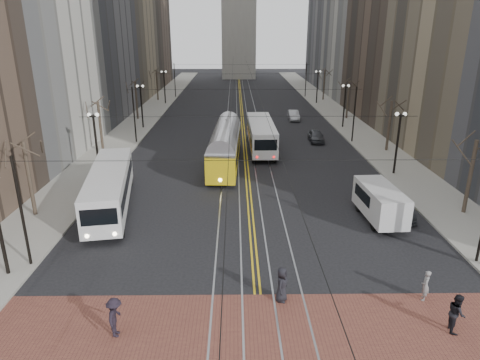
{
  "coord_description": "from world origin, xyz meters",
  "views": [
    {
      "loc": [
        -1.14,
        -19.69,
        12.9
      ],
      "look_at": [
        -0.8,
        8.19,
        3.0
      ],
      "focal_mm": 32.0,
      "sensor_mm": 36.0,
      "label": 1
    }
  ],
  "objects_px": {
    "sedan_parked": "(394,209)",
    "pedestrian_b": "(425,285)",
    "cargo_van": "(380,204)",
    "pedestrian_c": "(457,313)",
    "sedan_silver": "(293,115)",
    "sedan_grey": "(316,136)",
    "pedestrian_d": "(115,317)",
    "streetcar": "(225,150)",
    "transit_bus": "(110,190)",
    "pedestrian_a": "(282,284)",
    "rear_bus": "(261,136)"
  },
  "relations": [
    {
      "from": "streetcar",
      "to": "cargo_van",
      "type": "relative_size",
      "value": 2.48
    },
    {
      "from": "cargo_van",
      "to": "sedan_grey",
      "type": "bearing_deg",
      "value": 87.9
    },
    {
      "from": "pedestrian_c",
      "to": "streetcar",
      "type": "bearing_deg",
      "value": 37.18
    },
    {
      "from": "rear_bus",
      "to": "pedestrian_b",
      "type": "bearing_deg",
      "value": -77.92
    },
    {
      "from": "sedan_parked",
      "to": "rear_bus",
      "type": "bearing_deg",
      "value": 106.01
    },
    {
      "from": "transit_bus",
      "to": "sedan_parked",
      "type": "distance_m",
      "value": 20.97
    },
    {
      "from": "sedan_parked",
      "to": "pedestrian_b",
      "type": "xyz_separation_m",
      "value": [
        -2.05,
        -10.12,
        0.21
      ]
    },
    {
      "from": "rear_bus",
      "to": "pedestrian_a",
      "type": "height_order",
      "value": "rear_bus"
    },
    {
      "from": "transit_bus",
      "to": "pedestrian_b",
      "type": "distance_m",
      "value": 22.21
    },
    {
      "from": "pedestrian_a",
      "to": "pedestrian_c",
      "type": "distance_m",
      "value": 7.92
    },
    {
      "from": "cargo_van",
      "to": "pedestrian_c",
      "type": "bearing_deg",
      "value": -94.75
    },
    {
      "from": "sedan_grey",
      "to": "pedestrian_d",
      "type": "relative_size",
      "value": 2.18
    },
    {
      "from": "pedestrian_c",
      "to": "pedestrian_a",
      "type": "bearing_deg",
      "value": 86.49
    },
    {
      "from": "pedestrian_b",
      "to": "pedestrian_d",
      "type": "distance_m",
      "value": 14.98
    },
    {
      "from": "sedan_silver",
      "to": "pedestrian_b",
      "type": "height_order",
      "value": "pedestrian_b"
    },
    {
      "from": "sedan_silver",
      "to": "sedan_parked",
      "type": "xyz_separation_m",
      "value": [
        2.78,
        -34.83,
        -0.09
      ]
    },
    {
      "from": "pedestrian_d",
      "to": "cargo_van",
      "type": "bearing_deg",
      "value": -53.38
    },
    {
      "from": "transit_bus",
      "to": "pedestrian_d",
      "type": "xyz_separation_m",
      "value": [
        4.06,
        -14.24,
        -0.6
      ]
    },
    {
      "from": "pedestrian_b",
      "to": "sedan_grey",
      "type": "bearing_deg",
      "value": -156.09
    },
    {
      "from": "transit_bus",
      "to": "rear_bus",
      "type": "distance_m",
      "value": 20.78
    },
    {
      "from": "sedan_grey",
      "to": "pedestrian_a",
      "type": "xyz_separation_m",
      "value": [
        -7.47,
        -31.97,
        0.24
      ]
    },
    {
      "from": "transit_bus",
      "to": "rear_bus",
      "type": "relative_size",
      "value": 1.03
    },
    {
      "from": "streetcar",
      "to": "pedestrian_a",
      "type": "bearing_deg",
      "value": -79.28
    },
    {
      "from": "sedan_grey",
      "to": "cargo_van",
      "type": "bearing_deg",
      "value": -87.94
    },
    {
      "from": "pedestrian_a",
      "to": "pedestrian_b",
      "type": "xyz_separation_m",
      "value": [
        7.18,
        0.0,
        -0.12
      ]
    },
    {
      "from": "pedestrian_a",
      "to": "pedestrian_b",
      "type": "bearing_deg",
      "value": -68.45
    },
    {
      "from": "pedestrian_a",
      "to": "pedestrian_d",
      "type": "distance_m",
      "value": 7.99
    },
    {
      "from": "streetcar",
      "to": "cargo_van",
      "type": "bearing_deg",
      "value": -47.01
    },
    {
      "from": "cargo_van",
      "to": "sedan_silver",
      "type": "bearing_deg",
      "value": 89.15
    },
    {
      "from": "pedestrian_c",
      "to": "pedestrian_d",
      "type": "distance_m",
      "value": 15.16
    },
    {
      "from": "transit_bus",
      "to": "rear_bus",
      "type": "xyz_separation_m",
      "value": [
        12.29,
        16.75,
        0.02
      ]
    },
    {
      "from": "sedan_silver",
      "to": "pedestrian_d",
      "type": "xyz_separation_m",
      "value": [
        -14.04,
        -47.43,
        0.25
      ]
    },
    {
      "from": "sedan_silver",
      "to": "pedestrian_b",
      "type": "relative_size",
      "value": 2.63
    },
    {
      "from": "transit_bus",
      "to": "sedan_grey",
      "type": "bearing_deg",
      "value": 36.91
    },
    {
      "from": "rear_bus",
      "to": "cargo_van",
      "type": "bearing_deg",
      "value": -69.96
    },
    {
      "from": "streetcar",
      "to": "sedan_silver",
      "type": "relative_size",
      "value": 3.24
    },
    {
      "from": "sedan_silver",
      "to": "streetcar",
      "type": "bearing_deg",
      "value": -113.08
    },
    {
      "from": "transit_bus",
      "to": "pedestrian_c",
      "type": "relative_size",
      "value": 6.67
    },
    {
      "from": "streetcar",
      "to": "pedestrian_a",
      "type": "xyz_separation_m",
      "value": [
        3.26,
        -22.54,
        -0.69
      ]
    },
    {
      "from": "sedan_grey",
      "to": "pedestrian_d",
      "type": "height_order",
      "value": "pedestrian_d"
    },
    {
      "from": "rear_bus",
      "to": "pedestrian_d",
      "type": "bearing_deg",
      "value": -105.71
    },
    {
      "from": "pedestrian_b",
      "to": "pedestrian_c",
      "type": "xyz_separation_m",
      "value": [
        0.4,
        -2.34,
        0.12
      ]
    },
    {
      "from": "sedan_silver",
      "to": "sedan_grey",
      "type": "bearing_deg",
      "value": -85.16
    },
    {
      "from": "rear_bus",
      "to": "pedestrian_b",
      "type": "xyz_separation_m",
      "value": [
        6.54,
        -28.5,
        -0.75
      ]
    },
    {
      "from": "transit_bus",
      "to": "sedan_parked",
      "type": "xyz_separation_m",
      "value": [
        20.88,
        -1.63,
        -0.94
      ]
    },
    {
      "from": "sedan_silver",
      "to": "pedestrian_a",
      "type": "bearing_deg",
      "value": -97.82
    },
    {
      "from": "streetcar",
      "to": "rear_bus",
      "type": "bearing_deg",
      "value": 59.35
    },
    {
      "from": "transit_bus",
      "to": "sedan_grey",
      "type": "xyz_separation_m",
      "value": [
        19.13,
        20.22,
        -0.85
      ]
    },
    {
      "from": "transit_bus",
      "to": "sedan_parked",
      "type": "bearing_deg",
      "value": -14.16
    },
    {
      "from": "streetcar",
      "to": "pedestrian_b",
      "type": "distance_m",
      "value": 24.85
    }
  ]
}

